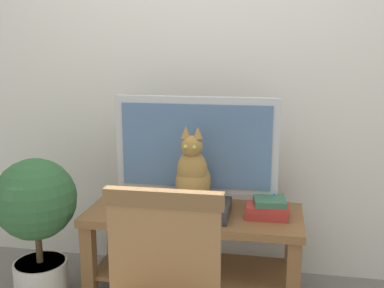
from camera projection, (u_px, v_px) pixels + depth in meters
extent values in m
cube|color=silver|center=(210.00, 48.00, 2.79)|extent=(7.00, 0.12, 2.80)
cube|color=brown|center=(194.00, 215.00, 2.56)|extent=(1.20, 0.50, 0.04)
cube|color=brown|center=(89.00, 265.00, 2.52)|extent=(0.07, 0.07, 0.47)
cube|color=brown|center=(293.00, 284.00, 2.32)|extent=(0.07, 0.07, 0.47)
cube|color=brown|center=(114.00, 236.00, 2.91)|extent=(0.07, 0.07, 0.47)
cube|color=brown|center=(291.00, 250.00, 2.71)|extent=(0.07, 0.07, 0.47)
cube|color=brown|center=(194.00, 269.00, 2.63)|extent=(1.10, 0.42, 0.02)
cube|color=#B7B7BC|center=(196.00, 204.00, 2.63)|extent=(0.38, 0.20, 0.03)
cube|color=#B7B7BC|center=(196.00, 197.00, 2.62)|extent=(0.06, 0.04, 0.06)
cube|color=#B7B7BC|center=(196.00, 145.00, 2.55)|extent=(0.91, 0.05, 0.54)
cube|color=#4C6B93|center=(195.00, 146.00, 2.53)|extent=(0.83, 0.01, 0.46)
sphere|color=#2672F2|center=(274.00, 195.00, 2.50)|extent=(0.01, 0.01, 0.01)
cube|color=#2D2D30|center=(193.00, 209.00, 2.49)|extent=(0.39, 0.27, 0.07)
cube|color=black|center=(188.00, 218.00, 2.36)|extent=(0.24, 0.01, 0.04)
ellipsoid|color=olive|center=(193.00, 182.00, 2.46)|extent=(0.19, 0.24, 0.23)
ellipsoid|color=olive|center=(192.00, 170.00, 2.41)|extent=(0.16, 0.16, 0.21)
sphere|color=olive|center=(192.00, 146.00, 2.37)|extent=(0.11, 0.11, 0.11)
cone|color=olive|center=(186.00, 132.00, 2.36)|extent=(0.05, 0.05, 0.06)
cone|color=olive|center=(198.00, 133.00, 2.35)|extent=(0.05, 0.05, 0.06)
sphere|color=#B2C64C|center=(185.00, 147.00, 2.33)|extent=(0.02, 0.02, 0.02)
sphere|color=#B2C64C|center=(194.00, 147.00, 2.32)|extent=(0.02, 0.02, 0.02)
cylinder|color=olive|center=(201.00, 204.00, 2.39)|extent=(0.06, 0.20, 0.04)
cube|color=olive|center=(164.00, 246.00, 1.62)|extent=(0.40, 0.04, 0.41)
cube|color=brown|center=(163.00, 198.00, 1.58)|extent=(0.42, 0.05, 0.06)
cube|color=#B2332D|center=(266.00, 214.00, 2.47)|extent=(0.23, 0.15, 0.04)
cube|color=#B2332D|center=(268.00, 208.00, 2.45)|extent=(0.23, 0.15, 0.04)
cube|color=#38664C|center=(270.00, 201.00, 2.45)|extent=(0.19, 0.18, 0.03)
cylinder|color=beige|center=(41.00, 279.00, 2.61)|extent=(0.30, 0.30, 0.22)
cylinder|color=#332319|center=(40.00, 263.00, 2.59)|extent=(0.28, 0.28, 0.02)
cylinder|color=#4C3823|center=(39.00, 246.00, 2.57)|extent=(0.04, 0.04, 0.19)
sphere|color=#2D5B33|center=(35.00, 199.00, 2.51)|extent=(0.45, 0.45, 0.45)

